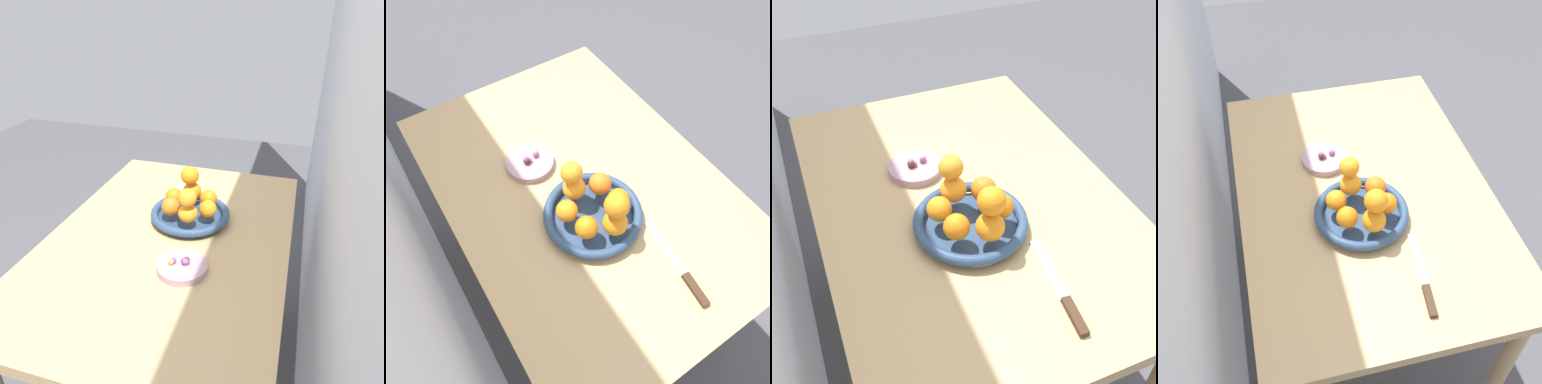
# 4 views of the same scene
# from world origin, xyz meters

# --- Properties ---
(ground_plane) EXTENTS (6.00, 6.00, 0.00)m
(ground_plane) POSITION_xyz_m (0.00, 0.00, 0.00)
(ground_plane) COLOR #4C4C51
(wall_back) EXTENTS (4.00, 0.05, 2.50)m
(wall_back) POSITION_xyz_m (0.00, 0.50, 1.25)
(wall_back) COLOR silver
(wall_back) RESTS_ON ground_plane
(dining_table) EXTENTS (1.10, 0.76, 0.74)m
(dining_table) POSITION_xyz_m (0.00, 0.00, 0.65)
(dining_table) COLOR tan
(dining_table) RESTS_ON ground_plane
(fruit_bowl) EXTENTS (0.27, 0.27, 0.04)m
(fruit_bowl) POSITION_xyz_m (-0.11, 0.04, 0.76)
(fruit_bowl) COLOR navy
(fruit_bowl) RESTS_ON dining_table
(candy_dish) EXTENTS (0.15, 0.15, 0.02)m
(candy_dish) POSITION_xyz_m (0.15, 0.09, 0.75)
(candy_dish) COLOR #B28C99
(candy_dish) RESTS_ON dining_table
(orange_0) EXTENTS (0.06, 0.06, 0.06)m
(orange_0) POSITION_xyz_m (-0.07, -0.02, 0.81)
(orange_0) COLOR orange
(orange_0) RESTS_ON fruit_bowl
(orange_1) EXTENTS (0.06, 0.06, 0.06)m
(orange_1) POSITION_xyz_m (-0.04, 0.05, 0.81)
(orange_1) COLOR orange
(orange_1) RESTS_ON fruit_bowl
(orange_2) EXTENTS (0.06, 0.06, 0.06)m
(orange_2) POSITION_xyz_m (-0.09, 0.10, 0.81)
(orange_2) COLOR orange
(orange_2) RESTS_ON fruit_bowl
(orange_3) EXTENTS (0.06, 0.06, 0.06)m
(orange_3) POSITION_xyz_m (-0.16, 0.09, 0.81)
(orange_3) COLOR orange
(orange_3) RESTS_ON fruit_bowl
(orange_4) EXTENTS (0.07, 0.07, 0.07)m
(orange_4) POSITION_xyz_m (-0.19, 0.02, 0.81)
(orange_4) COLOR orange
(orange_4) RESTS_ON fruit_bowl
(orange_5) EXTENTS (0.06, 0.06, 0.06)m
(orange_5) POSITION_xyz_m (-0.14, -0.03, 0.81)
(orange_5) COLOR orange
(orange_5) RESTS_ON fruit_bowl
(orange_6) EXTENTS (0.06, 0.06, 0.06)m
(orange_6) POSITION_xyz_m (-0.03, 0.05, 0.87)
(orange_6) COLOR orange
(orange_6) RESTS_ON orange_1
(orange_7) EXTENTS (0.06, 0.06, 0.06)m
(orange_7) POSITION_xyz_m (-0.18, 0.02, 0.88)
(orange_7) COLOR orange
(orange_7) RESTS_ON orange_4
(candy_ball_0) EXTENTS (0.02, 0.02, 0.02)m
(candy_ball_0) POSITION_xyz_m (0.15, 0.10, 0.77)
(candy_ball_0) COLOR #8C4C99
(candy_ball_0) RESTS_ON candy_dish
(candy_ball_1) EXTENTS (0.02, 0.02, 0.02)m
(candy_ball_1) POSITION_xyz_m (0.15, 0.10, 0.77)
(candy_ball_1) COLOR #8C4C99
(candy_ball_1) RESTS_ON candy_dish
(candy_ball_2) EXTENTS (0.01, 0.01, 0.01)m
(candy_ball_2) POSITION_xyz_m (0.14, 0.09, 0.77)
(candy_ball_2) COLOR #C6384C
(candy_ball_2) RESTS_ON candy_dish
(candy_ball_3) EXTENTS (0.02, 0.02, 0.02)m
(candy_ball_3) POSITION_xyz_m (0.16, 0.06, 0.77)
(candy_ball_3) COLOR gold
(candy_ball_3) RESTS_ON candy_dish
(candy_ball_4) EXTENTS (0.02, 0.02, 0.02)m
(candy_ball_4) POSITION_xyz_m (0.15, 0.07, 0.77)
(candy_ball_4) COLOR #8C4C99
(candy_ball_4) RESTS_ON candy_dish
(candy_ball_5) EXTENTS (0.02, 0.02, 0.02)m
(candy_ball_5) POSITION_xyz_m (0.14, 0.10, 0.77)
(candy_ball_5) COLOR #472819
(candy_ball_5) RESTS_ON candy_dish
(knife) EXTENTS (0.26, 0.05, 0.01)m
(knife) POSITION_xyz_m (-0.36, -0.07, 0.75)
(knife) COLOR #3F2819
(knife) RESTS_ON dining_table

